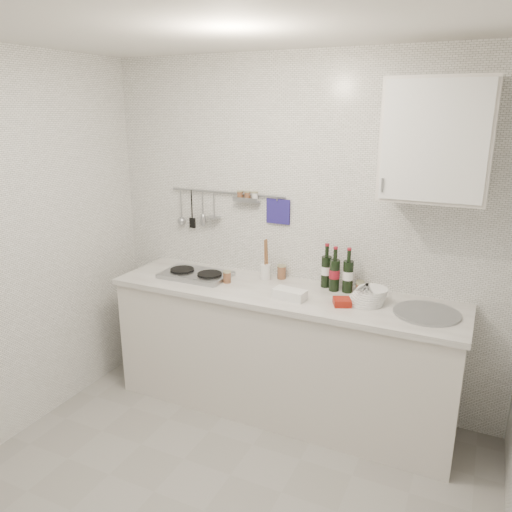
{
  "coord_description": "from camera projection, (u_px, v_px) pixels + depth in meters",
  "views": [
    {
      "loc": [
        1.21,
        -1.89,
        2.13
      ],
      "look_at": [
        -0.11,
        0.9,
        1.21
      ],
      "focal_mm": 35.0,
      "sensor_mm": 36.0,
      "label": 1
    }
  ],
  "objects": [
    {
      "name": "floor",
      "position": [
        204.0,
        511.0,
        2.74
      ],
      "size": [
        3.0,
        3.0,
        0.0
      ],
      "primitive_type": "plane",
      "color": "gray",
      "rests_on": "ground"
    },
    {
      "name": "ceiling",
      "position": [
        185.0,
        13.0,
        2.03
      ],
      "size": [
        3.0,
        3.0,
        0.0
      ],
      "primitive_type": "plane",
      "rotation": [
        3.14,
        0.0,
        0.0
      ],
      "color": "silver",
      "rests_on": "back_wall"
    },
    {
      "name": "back_wall",
      "position": [
        299.0,
        235.0,
        3.6
      ],
      "size": [
        3.0,
        0.02,
        2.5
      ],
      "primitive_type": "cube",
      "color": "silver",
      "rests_on": "floor"
    },
    {
      "name": "counter",
      "position": [
        282.0,
        354.0,
        3.57
      ],
      "size": [
        2.44,
        0.64,
        0.96
      ],
      "color": "beige",
      "rests_on": "floor"
    },
    {
      "name": "wall_rail",
      "position": [
        224.0,
        205.0,
        3.76
      ],
      "size": [
        0.98,
        0.09,
        0.34
      ],
      "color": "#93969B",
      "rests_on": "back_wall"
    },
    {
      "name": "wall_cabinet",
      "position": [
        437.0,
        140.0,
        2.87
      ],
      "size": [
        0.6,
        0.38,
        0.7
      ],
      "color": "beige",
      "rests_on": "back_wall"
    },
    {
      "name": "plate_stack_hob",
      "position": [
        206.0,
        275.0,
        3.71
      ],
      "size": [
        0.27,
        0.27,
        0.02
      ],
      "rotation": [
        0.0,
        0.0,
        -0.07
      ],
      "color": "#5275BA",
      "rests_on": "counter"
    },
    {
      "name": "plate_stack_sink",
      "position": [
        368.0,
        296.0,
        3.2
      ],
      "size": [
        0.25,
        0.24,
        0.11
      ],
      "rotation": [
        0.0,
        0.0,
        0.08
      ],
      "color": "white",
      "rests_on": "counter"
    },
    {
      "name": "wine_bottles",
      "position": [
        336.0,
        268.0,
        3.41
      ],
      "size": [
        0.24,
        0.12,
        0.31
      ],
      "rotation": [
        0.0,
        0.0,
        -0.24
      ],
      "color": "black",
      "rests_on": "counter"
    },
    {
      "name": "butter_dish",
      "position": [
        290.0,
        294.0,
        3.28
      ],
      "size": [
        0.23,
        0.13,
        0.06
      ],
      "primitive_type": "cube",
      "rotation": [
        0.0,
        0.0,
        -0.12
      ],
      "color": "white",
      "rests_on": "counter"
    },
    {
      "name": "strawberry_punnet",
      "position": [
        342.0,
        302.0,
        3.17
      ],
      "size": [
        0.14,
        0.14,
        0.04
      ],
      "primitive_type": "cube",
      "rotation": [
        0.0,
        0.0,
        0.43
      ],
      "color": "#A32012",
      "rests_on": "counter"
    },
    {
      "name": "utensil_crock",
      "position": [
        266.0,
        270.0,
        3.64
      ],
      "size": [
        0.08,
        0.08,
        0.31
      ],
      "rotation": [
        0.0,
        0.0,
        0.2
      ],
      "color": "white",
      "rests_on": "counter"
    },
    {
      "name": "jar_a",
      "position": [
        282.0,
        272.0,
        3.66
      ],
      "size": [
        0.07,
        0.07,
        0.1
      ],
      "rotation": [
        0.0,
        0.0,
        0.06
      ],
      "color": "brown",
      "rests_on": "counter"
    },
    {
      "name": "jar_b",
      "position": [
        360.0,
        286.0,
        3.41
      ],
      "size": [
        0.06,
        0.06,
        0.07
      ],
      "rotation": [
        0.0,
        0.0,
        -0.09
      ],
      "color": "brown",
      "rests_on": "counter"
    },
    {
      "name": "jar_c",
      "position": [
        360.0,
        288.0,
        3.37
      ],
      "size": [
        0.06,
        0.06,
        0.08
      ],
      "rotation": [
        0.0,
        0.0,
        0.27
      ],
      "color": "brown",
      "rests_on": "counter"
    },
    {
      "name": "jar_d",
      "position": [
        227.0,
        277.0,
        3.58
      ],
      "size": [
        0.06,
        0.06,
        0.09
      ],
      "rotation": [
        0.0,
        0.0,
        0.16
      ],
      "color": "brown",
      "rests_on": "counter"
    }
  ]
}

